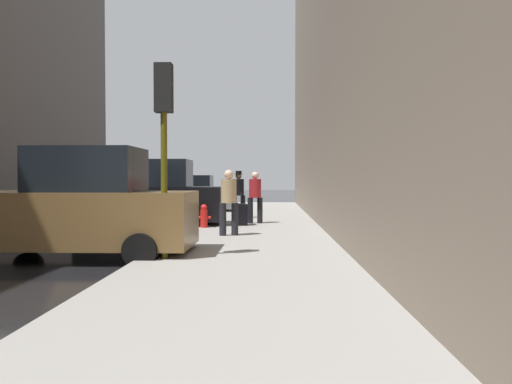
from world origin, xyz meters
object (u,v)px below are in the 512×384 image
object	(u,v)px
fire_hydrant	(204,216)
pedestrian_in_tan_coat	(229,199)
parked_bronze_suv	(81,208)
traffic_light	(164,118)
parked_black_suv	(154,197)
rolling_suitcase	(241,214)
pedestrian_in_red_jacket	(255,195)
pedestrian_with_fedora	(239,192)
parked_gray_coupe	(188,196)

from	to	relation	value
fire_hydrant	pedestrian_in_tan_coat	size ratio (longest dim) A/B	0.41
parked_bronze_suv	traffic_light	xyz separation A→B (m)	(1.85, -0.73, 1.73)
parked_black_suv	rolling_suitcase	bearing A→B (deg)	-6.21
pedestrian_in_tan_coat	fire_hydrant	bearing A→B (deg)	113.98
parked_bronze_suv	pedestrian_in_red_jacket	world-z (taller)	parked_bronze_suv
pedestrian_in_tan_coat	rolling_suitcase	bearing A→B (deg)	87.14
parked_black_suv	rolling_suitcase	world-z (taller)	parked_black_suv
parked_bronze_suv	pedestrian_in_tan_coat	bearing A→B (deg)	47.86
rolling_suitcase	fire_hydrant	bearing A→B (deg)	-143.17
pedestrian_in_tan_coat	pedestrian_with_fedora	world-z (taller)	pedestrian_with_fedora
pedestrian_in_tan_coat	parked_black_suv	bearing A→B (deg)	130.37
pedestrian_in_red_jacket	rolling_suitcase	bearing A→B (deg)	-121.79
parked_black_suv	pedestrian_in_tan_coat	size ratio (longest dim) A/B	2.70
parked_bronze_suv	parked_black_suv	xyz separation A→B (m)	(-0.00, 6.24, 0.00)
parked_bronze_suv	pedestrian_in_tan_coat	world-z (taller)	parked_bronze_suv
parked_bronze_suv	rolling_suitcase	distance (m)	6.62
parked_black_suv	fire_hydrant	world-z (taller)	parked_black_suv
fire_hydrant	pedestrian_in_tan_coat	bearing A→B (deg)	-66.02
parked_bronze_suv	traffic_light	size ratio (longest dim) A/B	1.28
parked_gray_coupe	fire_hydrant	xyz separation A→B (m)	(1.80, -7.91, -0.35)
pedestrian_in_red_jacket	pedestrian_in_tan_coat	bearing A→B (deg)	-99.05
pedestrian_in_tan_coat	rolling_suitcase	xyz separation A→B (m)	(0.15, 2.91, -0.61)
parked_bronze_suv	pedestrian_in_tan_coat	xyz separation A→B (m)	(2.74, 3.02, 0.07)
pedestrian_in_red_jacket	parked_gray_coupe	bearing A→B (deg)	117.28
rolling_suitcase	parked_gray_coupe	bearing A→B (deg)	112.08
pedestrian_in_red_jacket	rolling_suitcase	xyz separation A→B (m)	(-0.43, -0.69, -0.61)
pedestrian_in_red_jacket	pedestrian_with_fedora	distance (m)	2.32
fire_hydrant	pedestrian_in_red_jacket	xyz separation A→B (m)	(1.51, 1.50, 0.61)
parked_gray_coupe	traffic_light	distance (m)	14.03
parked_gray_coupe	parked_black_suv	bearing A→B (deg)	-90.00
pedestrian_in_tan_coat	pedestrian_with_fedora	distance (m)	5.81
pedestrian_in_red_jacket	parked_black_suv	bearing A→B (deg)	-173.53
pedestrian_in_red_jacket	parked_bronze_suv	bearing A→B (deg)	-116.56
parked_gray_coupe	pedestrian_in_tan_coat	xyz separation A→B (m)	(2.74, -10.01, 0.26)
pedestrian_with_fedora	pedestrian_in_tan_coat	bearing A→B (deg)	-88.83
fire_hydrant	rolling_suitcase	xyz separation A→B (m)	(1.08, 0.81, -0.01)
parked_black_suv	traffic_light	bearing A→B (deg)	-75.12
parked_gray_coupe	fire_hydrant	distance (m)	8.13
fire_hydrant	parked_black_suv	bearing A→B (deg)	148.12
pedestrian_in_red_jacket	rolling_suitcase	world-z (taller)	pedestrian_in_red_jacket
parked_gray_coupe	pedestrian_with_fedora	world-z (taller)	pedestrian_with_fedora
rolling_suitcase	pedestrian_in_tan_coat	bearing A→B (deg)	-92.86
fire_hydrant	rolling_suitcase	bearing A→B (deg)	36.83
parked_bronze_suv	pedestrian_with_fedora	distance (m)	9.21
parked_gray_coupe	traffic_light	xyz separation A→B (m)	(1.85, -13.77, 1.91)
parked_gray_coupe	fire_hydrant	size ratio (longest dim) A/B	5.99
parked_bronze_suv	rolling_suitcase	bearing A→B (deg)	64.08
fire_hydrant	pedestrian_in_red_jacket	size ratio (longest dim) A/B	0.41
fire_hydrant	pedestrian_in_tan_coat	distance (m)	2.38
pedestrian_in_tan_coat	pedestrian_with_fedora	size ratio (longest dim) A/B	0.96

